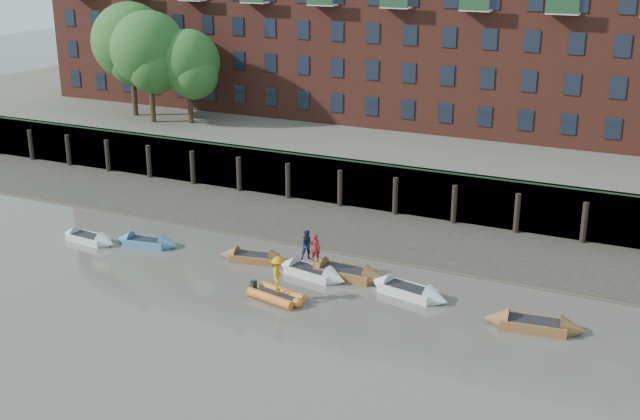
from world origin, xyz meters
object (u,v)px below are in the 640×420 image
Objects in this scene: rowboat_3 at (311,272)px; rowboat_6 at (534,324)px; rowboat_5 at (408,291)px; rowboat_0 at (88,238)px; person_rower_a at (315,248)px; rowboat_2 at (254,257)px; rowboat_1 at (146,242)px; rib_tender at (278,296)px; person_rower_b at (308,245)px; person_rib_crew at (278,274)px; rowboat_4 at (345,273)px.

rowboat_6 reaches higher than rowboat_3.
rowboat_0 is at bearing -164.97° from rowboat_5.
person_rower_a reaches higher than rowboat_5.
rowboat_1 is at bearing 175.08° from rowboat_2.
rowboat_0 is 1.33× the size of rib_tender.
rowboat_2 is at bearing -171.63° from rowboat_5.
person_rower_b is 3.58m from person_rib_crew.
rowboat_1 is at bearing -176.04° from rowboat_4.
rowboat_6 is 12.57m from person_rib_crew.
rib_tender is 3.88m from person_rower_b.
person_rower_b reaches higher than rowboat_5.
rowboat_3 reaches higher than rowboat_0.
rowboat_1 is 10.74m from person_rower_b.
person_rower_b reaches higher than rowboat_4.
rowboat_1 is 0.87× the size of rowboat_6.
rowboat_5 reaches higher than rowboat_0.
person_rower_b is (-1.94, -0.56, 1.46)m from rowboat_4.
person_rib_crew is at bearing 107.81° from rib_tender.
rowboat_6 is 12.52m from rib_tender.
rowboat_5 reaches higher than rowboat_1.
rowboat_6 reaches higher than rowboat_5.
person_rib_crew is at bearing -25.15° from rowboat_1.
rowboat_6 is (23.04, -0.85, 0.03)m from rowboat_1.
rowboat_2 is 2.52× the size of person_rower_b.
person_rower_a is (-5.35, 0.11, 1.42)m from rowboat_5.
person_rower_b is (3.64, -0.40, 1.50)m from rowboat_2.
rib_tender is at bearing -4.19° from rowboat_0.
rowboat_0 is 14.49m from rowboat_3.
person_rower_a is at bearing -6.91° from rowboat_1.
person_rib_crew is (14.31, -2.25, 1.20)m from rowboat_0.
rowboat_0 is 10.68m from rowboat_2.
rowboat_4 is 10.61m from rowboat_6.
rowboat_1 is at bearing 170.36° from rowboat_6.
rib_tender is at bearing -57.37° from rowboat_2.
rowboat_4 is 2.69× the size of person_rib_crew.
person_rower_a reaches higher than rowboat_4.
rowboat_4 is at bearing -20.72° from person_rower_b.
rowboat_5 is at bearing 9.73° from rowboat_3.
rowboat_0 is 20.04m from rowboat_5.
rowboat_1 is 2.50× the size of person_rower_b.
rowboat_2 is (10.54, 1.71, -0.00)m from rowboat_0.
rowboat_2 is 5.60m from person_rib_crew.
person_rower_b is (-5.82, 0.15, 1.47)m from rowboat_5.
rowboat_6 is (12.16, -1.05, 0.01)m from rowboat_3.
rowboat_1 is 0.92× the size of rowboat_3.
person_rower_b is (-0.13, 3.59, 1.48)m from rib_tender.
rowboat_0 is 0.92× the size of rowboat_3.
rowboat_3 reaches higher than rowboat_1.
rib_tender is 3.84m from person_rower_a.
rowboat_4 is 1.04× the size of rowboat_5.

